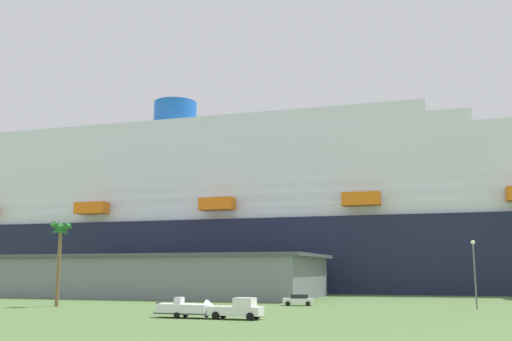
# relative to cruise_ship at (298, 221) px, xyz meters

# --- Properties ---
(ground_plane) EXTENTS (600.00, 600.00, 0.00)m
(ground_plane) POSITION_rel_cruise_ship_xyz_m (1.68, -33.22, -16.88)
(ground_plane) COLOR #4C6B38
(cruise_ship) EXTENTS (275.00, 47.55, 59.11)m
(cruise_ship) POSITION_rel_cruise_ship_xyz_m (0.00, 0.00, 0.00)
(cruise_ship) COLOR #191E38
(cruise_ship) RESTS_ON ground_plane
(terminal_building) EXTENTS (62.93, 32.51, 7.85)m
(terminal_building) POSITION_rel_cruise_ship_xyz_m (-20.68, -35.63, -12.93)
(terminal_building) COLOR slate
(terminal_building) RESTS_ON ground_plane
(pickup_truck) EXTENTS (5.78, 2.74, 2.20)m
(pickup_truck) POSITION_rel_cruise_ship_xyz_m (6.72, -82.82, -15.84)
(pickup_truck) COLOR white
(pickup_truck) RESTS_ON ground_plane
(small_boat_on_trailer) EXTENTS (7.95, 2.66, 2.15)m
(small_boat_on_trailer) POSITION_rel_cruise_ship_xyz_m (1.32, -82.25, -15.92)
(small_boat_on_trailer) COLOR #595960
(small_boat_on_trailer) RESTS_ON ground_plane
(palm_tree) EXTENTS (3.22, 3.07, 11.85)m
(palm_tree) POSITION_rel_cruise_ship_xyz_m (-23.54, -67.44, -7.09)
(palm_tree) COLOR brown
(palm_tree) RESTS_ON ground_plane
(street_lamp) EXTENTS (0.56, 0.56, 8.91)m
(street_lamp) POSITION_rel_cruise_ship_xyz_m (32.85, -60.16, -11.17)
(street_lamp) COLOR slate
(street_lamp) RESTS_ON ground_plane
(parked_car_white_van) EXTENTS (4.48, 2.39, 1.58)m
(parked_car_white_van) POSITION_rel_cruise_ship_xyz_m (9.07, -57.88, -16.05)
(parked_car_white_van) COLOR white
(parked_car_white_van) RESTS_ON ground_plane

